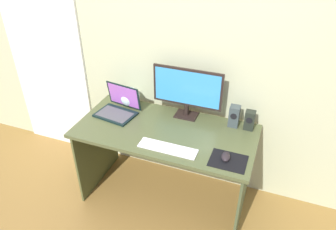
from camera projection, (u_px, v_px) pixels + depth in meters
name	position (u px, v px, depth m)	size (l,w,h in m)	color
ground_plane	(166.00, 196.00, 2.88)	(8.00, 8.00, 0.00)	olive
wall_back	(183.00, 48.00, 2.51)	(6.00, 0.04, 2.50)	#B2B792
door_left	(46.00, 55.00, 3.02)	(0.82, 0.02, 2.02)	white
desk	(165.00, 145.00, 2.57)	(1.39, 0.67, 0.73)	#454D2D
monitor	(187.00, 90.00, 2.53)	(0.57, 0.14, 0.42)	black
speaker_right	(250.00, 120.00, 2.46)	(0.08, 0.07, 0.16)	black
speaker_near_monitor	(234.00, 116.00, 2.49)	(0.08, 0.08, 0.17)	#364142
laptop	(118.00, 108.00, 2.67)	(0.35, 0.30, 0.23)	black
fishbowl	(130.00, 97.00, 2.76)	(0.17, 0.17, 0.17)	silver
keyboard_external	(168.00, 148.00, 2.29)	(0.43, 0.11, 0.01)	white
mousepad	(228.00, 161.00, 2.18)	(0.25, 0.20, 0.00)	black
mouse	(226.00, 157.00, 2.18)	(0.06, 0.10, 0.04)	black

